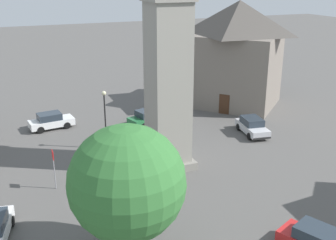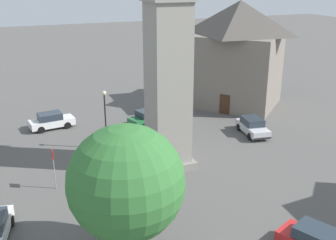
{
  "view_description": "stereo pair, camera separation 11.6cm",
  "coord_description": "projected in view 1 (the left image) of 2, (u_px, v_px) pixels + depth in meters",
  "views": [
    {
      "loc": [
        -26.48,
        11.32,
        13.79
      ],
      "look_at": [
        0.0,
        0.0,
        3.66
      ],
      "focal_mm": 44.18,
      "sensor_mm": 36.0,
      "label": 1
    },
    {
      "loc": [
        -26.52,
        11.21,
        13.79
      ],
      "look_at": [
        0.0,
        0.0,
        3.66
      ],
      "focal_mm": 44.18,
      "sensor_mm": 36.0,
      "label": 2
    }
  ],
  "objects": [
    {
      "name": "ground_plane",
      "position": [
        168.0,
        165.0,
        31.74
      ],
      "size": [
        200.0,
        200.0,
        0.0
      ],
      "primitive_type": "plane",
      "color": "#565451"
    },
    {
      "name": "road_sign",
      "position": [
        54.0,
        163.0,
        27.6
      ],
      "size": [
        0.6,
        0.07,
        2.8
      ],
      "color": "gray",
      "rests_on": "ground"
    },
    {
      "name": "building_corner_back",
      "position": [
        237.0,
        53.0,
        44.83
      ],
      "size": [
        12.13,
        12.07,
        11.32
      ],
      "color": "slate",
      "rests_on": "ground"
    },
    {
      "name": "lamp_post",
      "position": [
        105.0,
        111.0,
        33.68
      ],
      "size": [
        0.36,
        0.36,
        4.99
      ],
      "color": "black",
      "rests_on": "ground"
    },
    {
      "name": "tree",
      "position": [
        127.0,
        183.0,
        19.72
      ],
      "size": [
        5.74,
        5.74,
        7.28
      ],
      "color": "brown",
      "rests_on": "ground"
    },
    {
      "name": "car_black_far",
      "position": [
        149.0,
        117.0,
        40.01
      ],
      "size": [
        2.68,
        4.42,
        1.53
      ],
      "color": "#236B38",
      "rests_on": "ground"
    },
    {
      "name": "pedestrian",
      "position": [
        105.0,
        145.0,
        32.78
      ],
      "size": [
        0.56,
        0.22,
        1.69
      ],
      "color": "#2D3351",
      "rests_on": "ground"
    },
    {
      "name": "car_white_side",
      "position": [
        252.0,
        126.0,
        37.68
      ],
      "size": [
        4.35,
        2.34,
        1.53
      ],
      "color": "silver",
      "rests_on": "ground"
    },
    {
      "name": "car_red_corner",
      "position": [
        51.0,
        121.0,
        39.03
      ],
      "size": [
        2.17,
        4.3,
        1.53
      ],
      "color": "white",
      "rests_on": "ground"
    }
  ]
}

